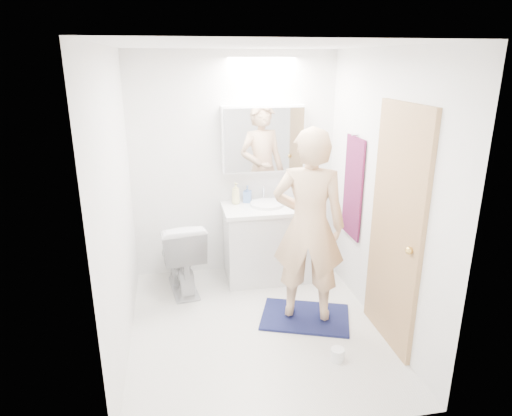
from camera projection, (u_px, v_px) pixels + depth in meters
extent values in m
plane|color=silver|center=(256.00, 327.00, 4.06)|extent=(2.50, 2.50, 0.00)
plane|color=white|center=(256.00, 45.00, 3.30)|extent=(2.50, 2.50, 0.00)
plane|color=white|center=(234.00, 166.00, 4.85)|extent=(2.50, 0.00, 2.50)
plane|color=white|center=(297.00, 266.00, 2.52)|extent=(2.50, 0.00, 2.50)
plane|color=white|center=(117.00, 208.00, 3.49)|extent=(0.00, 2.50, 2.50)
plane|color=white|center=(381.00, 193.00, 3.87)|extent=(0.00, 2.50, 2.50)
cube|color=silver|center=(267.00, 244.00, 4.89)|extent=(0.90, 0.55, 0.78)
cube|color=white|center=(268.00, 208.00, 4.76)|extent=(0.95, 0.58, 0.04)
cylinder|color=white|center=(267.00, 204.00, 4.78)|extent=(0.36, 0.36, 0.03)
cylinder|color=silver|center=(264.00, 193.00, 4.94)|extent=(0.02, 0.02, 0.16)
cube|color=white|center=(263.00, 139.00, 4.74)|extent=(0.88, 0.14, 0.70)
cube|color=silver|center=(265.00, 140.00, 4.66)|extent=(0.84, 0.01, 0.66)
imported|color=silver|center=(181.00, 255.00, 4.62)|extent=(0.53, 0.81, 0.77)
cube|color=#13153D|center=(305.00, 317.00, 4.20)|extent=(0.94, 0.79, 0.02)
imported|color=#D7AC81|center=(309.00, 226.00, 3.91)|extent=(0.74, 0.61, 1.74)
cube|color=tan|center=(396.00, 230.00, 3.61)|extent=(0.04, 0.80, 2.00)
sphere|color=gold|center=(409.00, 251.00, 3.34)|extent=(0.06, 0.06, 0.06)
cube|color=black|center=(353.00, 188.00, 4.42)|extent=(0.02, 0.42, 1.00)
cylinder|color=silver|center=(355.00, 135.00, 4.25)|extent=(0.07, 0.02, 0.02)
imported|color=beige|center=(236.00, 193.00, 4.80)|extent=(0.12, 0.12, 0.23)
imported|color=#5577B6|center=(247.00, 194.00, 4.86)|extent=(0.11, 0.11, 0.19)
imported|color=#406DC0|center=(279.00, 197.00, 4.92)|extent=(0.11, 0.11, 0.09)
cylinder|color=white|center=(337.00, 354.00, 3.60)|extent=(0.11, 0.11, 0.10)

